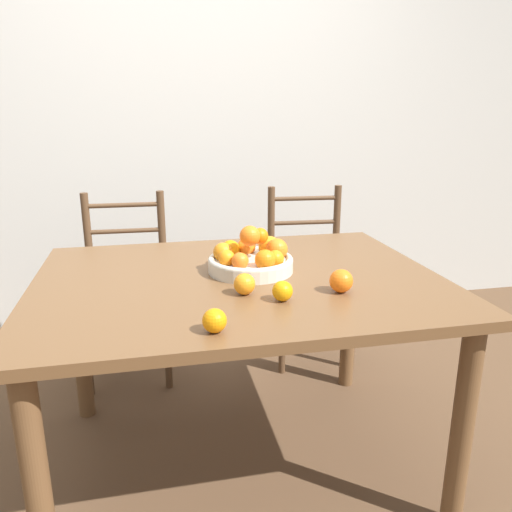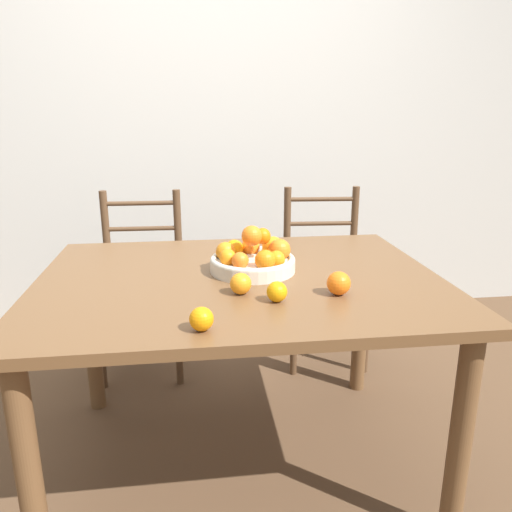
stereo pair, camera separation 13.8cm
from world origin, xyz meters
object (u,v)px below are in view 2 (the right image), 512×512
object	(u,v)px
fruit_bowl	(254,258)
orange_loose_1	(339,283)
chair_right	(324,278)
orange_loose_2	(201,319)
orange_loose_3	(277,292)
orange_loose_0	(241,284)
chair_left	(142,286)

from	to	relation	value
fruit_bowl	orange_loose_1	distance (m)	0.37
chair_right	orange_loose_1	bearing A→B (deg)	-99.20
orange_loose_1	orange_loose_2	xyz separation A→B (m)	(-0.44, -0.22, -0.01)
fruit_bowl	orange_loose_1	size ratio (longest dim) A/B	4.06
orange_loose_1	orange_loose_2	distance (m)	0.49
orange_loose_3	orange_loose_0	bearing A→B (deg)	141.94
fruit_bowl	orange_loose_3	world-z (taller)	fruit_bowl
chair_right	orange_loose_3	bearing A→B (deg)	-108.47
orange_loose_2	chair_left	distance (m)	1.36
fruit_bowl	chair_left	xyz separation A→B (m)	(-0.49, 0.79, -0.37)
fruit_bowl	orange_loose_3	bearing A→B (deg)	-84.27
orange_loose_1	chair_left	xyz separation A→B (m)	(-0.73, 1.07, -0.35)
orange_loose_3	chair_left	size ratio (longest dim) A/B	0.07
orange_loose_2	orange_loose_3	size ratio (longest dim) A/B	1.02
orange_loose_3	orange_loose_2	bearing A→B (deg)	-142.29
orange_loose_2	chair_right	bearing A→B (deg)	61.77
orange_loose_2	chair_right	world-z (taller)	chair_right
orange_loose_3	chair_right	world-z (taller)	chair_right
orange_loose_2	chair_right	xyz separation A→B (m)	(0.69, 1.29, -0.35)
orange_loose_1	orange_loose_3	distance (m)	0.21
orange_loose_2	chair_right	distance (m)	1.50
orange_loose_0	orange_loose_3	xyz separation A→B (m)	(0.10, -0.08, -0.00)
orange_loose_2	orange_loose_3	bearing A→B (deg)	37.71
orange_loose_1	orange_loose_3	xyz separation A→B (m)	(-0.21, -0.04, -0.01)
orange_loose_0	orange_loose_1	distance (m)	0.31
orange_loose_0	orange_loose_3	world-z (taller)	orange_loose_0
orange_loose_1	chair_right	distance (m)	1.15
chair_left	chair_right	size ratio (longest dim) A/B	1.00
chair_left	chair_right	world-z (taller)	same
orange_loose_0	chair_left	xyz separation A→B (m)	(-0.42, 1.02, -0.35)
chair_right	fruit_bowl	bearing A→B (deg)	-117.74
orange_loose_2	chair_right	size ratio (longest dim) A/B	0.07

